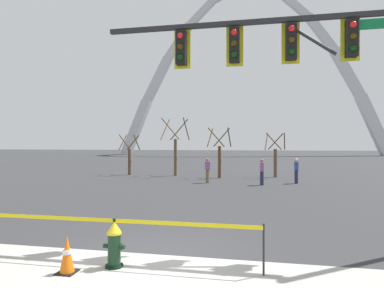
# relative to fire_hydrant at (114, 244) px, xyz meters

# --- Properties ---
(ground_plane) EXTENTS (240.00, 240.00, 0.00)m
(ground_plane) POSITION_rel_fire_hydrant_xyz_m (0.66, 0.80, -0.47)
(ground_plane) COLOR #333335
(fire_hydrant) EXTENTS (0.46, 0.48, 0.99)m
(fire_hydrant) POSITION_rel_fire_hydrant_xyz_m (0.00, 0.00, 0.00)
(fire_hydrant) COLOR black
(fire_hydrant) RESTS_ON ground
(caution_tape_barrier) EXTENTS (6.27, 0.07, 0.99)m
(caution_tape_barrier) POSITION_rel_fire_hydrant_xyz_m (-0.15, 0.12, 0.23)
(caution_tape_barrier) COLOR #232326
(caution_tape_barrier) RESTS_ON ground
(traffic_cone_by_hydrant) EXTENTS (0.36, 0.36, 0.73)m
(traffic_cone_by_hydrant) POSITION_rel_fire_hydrant_xyz_m (-0.76, -0.48, -0.11)
(traffic_cone_by_hydrant) COLOR black
(traffic_cone_by_hydrant) RESTS_ON ground
(traffic_signal_gantry) EXTENTS (7.82, 0.44, 6.00)m
(traffic_signal_gantry) POSITION_rel_fire_hydrant_xyz_m (4.10, 2.24, 3.94)
(traffic_signal_gantry) COLOR #232326
(traffic_signal_gantry) RESTS_ON ground
(monument_arch) EXTENTS (59.19, 2.10, 38.32)m
(monument_arch) POSITION_rel_fire_hydrant_xyz_m (0.66, 68.04, 16.87)
(monument_arch) COLOR silver
(monument_arch) RESTS_ON ground
(tree_far_left) EXTENTS (1.51, 1.52, 3.25)m
(tree_far_left) POSITION_rel_fire_hydrant_xyz_m (-7.26, 18.87, 0.97)
(tree_far_left) COLOR brown
(tree_far_left) RESTS_ON ground
(tree_left_mid) EXTENTS (2.08, 2.09, 4.52)m
(tree_left_mid) POSITION_rel_fire_hydrant_xyz_m (-3.45, 18.89, 1.54)
(tree_left_mid) COLOR brown
(tree_left_mid) RESTS_ON ground
(tree_center_left) EXTENTS (1.71, 1.72, 3.68)m
(tree_center_left) POSITION_rel_fire_hydrant_xyz_m (0.15, 17.81, 1.17)
(tree_center_left) COLOR brown
(tree_center_left) RESTS_ON ground
(tree_center_right) EXTENTS (1.55, 1.56, 3.33)m
(tree_center_right) POSITION_rel_fire_hydrant_xyz_m (4.19, 19.12, 1.01)
(tree_center_right) COLOR brown
(tree_center_right) RESTS_ON ground
(pedestrian_walking_left) EXTENTS (0.22, 0.35, 1.59)m
(pedestrian_walking_left) POSITION_rel_fire_hydrant_xyz_m (3.14, 14.09, 0.35)
(pedestrian_walking_left) COLOR #232847
(pedestrian_walking_left) RESTS_ON ground
(pedestrian_standing_center) EXTENTS (0.35, 0.39, 1.59)m
(pedestrian_standing_center) POSITION_rel_fire_hydrant_xyz_m (-0.26, 14.59, 0.35)
(pedestrian_standing_center) COLOR brown
(pedestrian_standing_center) RESTS_ON ground
(pedestrian_walking_right) EXTENTS (0.23, 0.36, 1.59)m
(pedestrian_walking_right) POSITION_rel_fire_hydrant_xyz_m (5.28, 15.39, 0.35)
(pedestrian_walking_right) COLOR #232847
(pedestrian_walking_right) RESTS_ON ground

